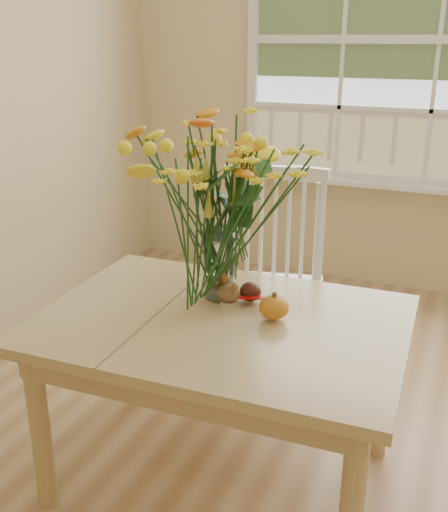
% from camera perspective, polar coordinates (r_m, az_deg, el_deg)
% --- Properties ---
extents(wall_back, '(4.00, 0.02, 2.70)m').
position_cam_1_polar(wall_back, '(3.86, 19.55, 15.88)').
color(wall_back, beige).
rests_on(wall_back, floor).
extents(window, '(2.42, 0.12, 1.74)m').
position_cam_1_polar(window, '(3.82, 19.83, 18.56)').
color(window, silver).
rests_on(window, wall_back).
extents(dining_table, '(1.27, 0.93, 0.66)m').
position_cam_1_polar(dining_table, '(2.10, -0.22, -8.17)').
color(dining_table, tan).
rests_on(dining_table, floor).
extents(windsor_chair, '(0.55, 0.54, 1.00)m').
position_cam_1_polar(windsor_chair, '(2.73, 4.55, -1.52)').
color(windsor_chair, white).
rests_on(windsor_chair, floor).
extents(flower_vase, '(0.54, 0.54, 0.64)m').
position_cam_1_polar(flower_vase, '(2.09, -0.44, 5.86)').
color(flower_vase, white).
rests_on(flower_vase, dining_table).
extents(pumpkin, '(0.10, 0.10, 0.08)m').
position_cam_1_polar(pumpkin, '(2.04, 4.78, -5.00)').
color(pumpkin, '#C36F17').
rests_on(pumpkin, dining_table).
extents(turkey_figurine, '(0.09, 0.07, 0.11)m').
position_cam_1_polar(turkey_figurine, '(2.14, 0.47, -3.56)').
color(turkey_figurine, '#CCB78C').
rests_on(turkey_figurine, dining_table).
extents(dark_gourd, '(0.13, 0.09, 0.07)m').
position_cam_1_polar(dark_gourd, '(2.17, 2.52, -3.52)').
color(dark_gourd, '#38160F').
rests_on(dark_gourd, dining_table).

